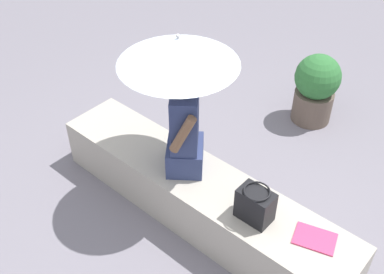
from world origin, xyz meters
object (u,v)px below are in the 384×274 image
at_px(magazine, 315,239).
at_px(person_seated, 185,127).
at_px(parasol, 178,51).
at_px(planter_near, 316,87).
at_px(handbag_black, 255,205).

bearing_deg(magazine, person_seated, 164.05).
relative_size(parasol, magazine, 3.96).
relative_size(parasol, planter_near, 1.48).
distance_m(person_seated, handbag_black, 0.78).
relative_size(person_seated, planter_near, 1.20).
relative_size(magazine, planter_near, 0.37).
bearing_deg(planter_near, parasol, -99.00).
bearing_deg(parasol, handbag_black, -8.88).
bearing_deg(parasol, magazine, -0.60).
bearing_deg(parasol, planter_near, 81.00).
xyz_separation_m(handbag_black, magazine, (0.43, 0.12, -0.13)).
distance_m(parasol, magazine, 1.58).
height_order(parasol, magazine, parasol).
xyz_separation_m(person_seated, planter_near, (0.18, 1.78, -0.44)).
distance_m(handbag_black, magazine, 0.46).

